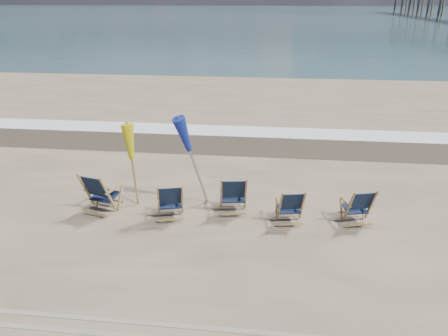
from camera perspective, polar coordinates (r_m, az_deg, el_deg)
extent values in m
plane|color=#3A5A61|center=(135.51, 6.68, 19.38)|extent=(400.00, 400.00, 0.00)
cube|color=silver|center=(16.45, 2.52, 4.83)|extent=(200.00, 1.40, 0.01)
cube|color=#42362A|center=(15.03, 2.08, 3.20)|extent=(200.00, 2.60, 0.00)
cylinder|color=olive|center=(10.54, -11.78, 0.28)|extent=(0.06, 0.06, 1.97)
cone|color=gold|center=(10.37, -11.99, 2.91)|extent=(0.30, 0.30, 0.85)
cylinder|color=#A5A5AD|center=(10.08, -3.83, 1.01)|extent=(0.06, 0.06, 2.39)
cone|color=navy|center=(9.85, -3.94, 4.95)|extent=(0.30, 0.30, 0.85)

